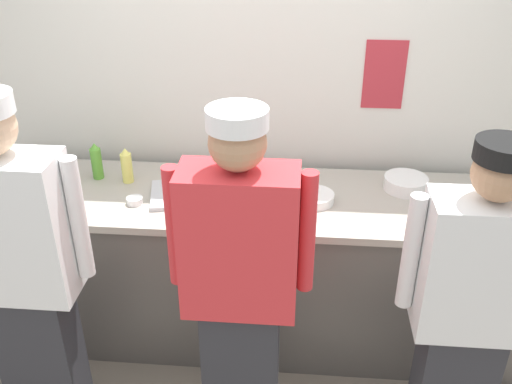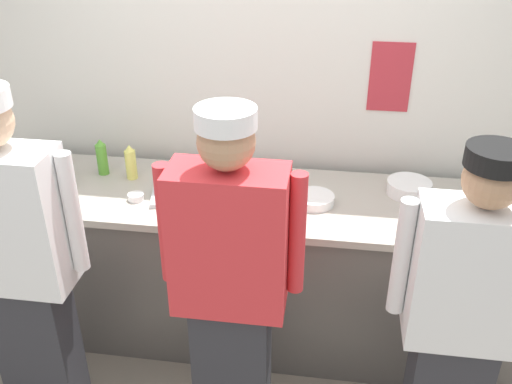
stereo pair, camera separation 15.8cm
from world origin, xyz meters
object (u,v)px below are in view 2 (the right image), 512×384
(ramekin_yellow_sauce, at_px, (136,197))
(plate_stack_rear, at_px, (409,188))
(ramekin_orange_sauce, at_px, (268,199))
(chef_far_right, at_px, (461,318))
(ramekin_red_sauce, at_px, (423,218))
(squeeze_bottle_primary, at_px, (131,162))
(mixing_bowl_steel, at_px, (39,178))
(sheet_tray, at_px, (202,191))
(ramekin_green_sauce, at_px, (478,200))
(squeeze_bottle_secondary, at_px, (102,157))
(chef_near_left, at_px, (19,263))
(plate_stack_front, at_px, (314,199))
(chef_center, at_px, (230,285))

(ramekin_yellow_sauce, bearing_deg, plate_stack_rear, 11.10)
(plate_stack_rear, distance_m, ramekin_orange_sauce, 0.77)
(chef_far_right, height_order, ramekin_red_sauce, chef_far_right)
(squeeze_bottle_primary, height_order, ramekin_yellow_sauce, squeeze_bottle_primary)
(mixing_bowl_steel, bearing_deg, sheet_tray, 4.24)
(squeeze_bottle_primary, relative_size, ramekin_green_sauce, 2.05)
(mixing_bowl_steel, relative_size, sheet_tray, 0.69)
(ramekin_yellow_sauce, bearing_deg, ramekin_green_sauce, 6.97)
(squeeze_bottle_secondary, xyz_separation_m, ramekin_red_sauce, (1.77, -0.29, -0.08))
(ramekin_orange_sauce, bearing_deg, chef_near_left, -146.42)
(squeeze_bottle_secondary, xyz_separation_m, ramekin_orange_sauce, (0.98, -0.21, -0.08))
(plate_stack_rear, bearing_deg, plate_stack_front, -160.00)
(sheet_tray, xyz_separation_m, ramekin_yellow_sauce, (-0.33, -0.12, 0.01))
(chef_center, distance_m, squeeze_bottle_secondary, 1.27)
(ramekin_green_sauce, relative_size, ramekin_red_sauce, 1.02)
(plate_stack_front, distance_m, sheet_tray, 0.61)
(chef_center, height_order, plate_stack_rear, chef_center)
(plate_stack_rear, height_order, squeeze_bottle_secondary, squeeze_bottle_secondary)
(squeeze_bottle_secondary, xyz_separation_m, ramekin_yellow_sauce, (0.29, -0.27, -0.08))
(mixing_bowl_steel, distance_m, sheet_tray, 0.90)
(chef_center, height_order, sheet_tray, chef_center)
(sheet_tray, distance_m, ramekin_red_sauce, 1.16)
(chef_center, relative_size, chef_far_right, 1.05)
(chef_center, height_order, ramekin_red_sauce, chef_center)
(chef_center, height_order, squeeze_bottle_primary, chef_center)
(chef_near_left, relative_size, squeeze_bottle_secondary, 8.14)
(sheet_tray, relative_size, ramekin_red_sauce, 5.46)
(chef_near_left, relative_size, squeeze_bottle_primary, 8.53)
(chef_center, relative_size, squeeze_bottle_primary, 8.39)
(chef_center, xyz_separation_m, squeeze_bottle_secondary, (-0.91, 0.88, 0.12))
(sheet_tray, bearing_deg, plate_stack_front, -2.15)
(chef_far_right, bearing_deg, chef_near_left, 179.62)
(squeeze_bottle_primary, bearing_deg, mixing_bowl_steel, -158.10)
(squeeze_bottle_secondary, bearing_deg, chef_far_right, -25.85)
(mixing_bowl_steel, relative_size, ramekin_orange_sauce, 4.43)
(sheet_tray, xyz_separation_m, ramekin_red_sauce, (1.15, -0.14, 0.01))
(plate_stack_front, bearing_deg, ramekin_orange_sauce, -171.66)
(plate_stack_front, relative_size, squeeze_bottle_secondary, 0.98)
(ramekin_yellow_sauce, bearing_deg, sheet_tray, 20.35)
(chef_far_right, relative_size, ramekin_green_sauce, 16.38)
(sheet_tray, bearing_deg, ramekin_red_sauce, -6.79)
(chef_far_right, relative_size, ramekin_red_sauce, 16.65)
(ramekin_green_sauce, bearing_deg, plate_stack_rear, 169.61)
(mixing_bowl_steel, distance_m, squeeze_bottle_primary, 0.50)
(chef_center, distance_m, plate_stack_rear, 1.21)
(squeeze_bottle_primary, height_order, ramekin_orange_sauce, squeeze_bottle_primary)
(mixing_bowl_steel, height_order, sheet_tray, mixing_bowl_steel)
(plate_stack_front, xyz_separation_m, plate_stack_rear, (0.50, 0.18, 0.01))
(plate_stack_rear, bearing_deg, ramekin_orange_sauce, -163.67)
(sheet_tray, relative_size, ramekin_green_sauce, 5.38)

